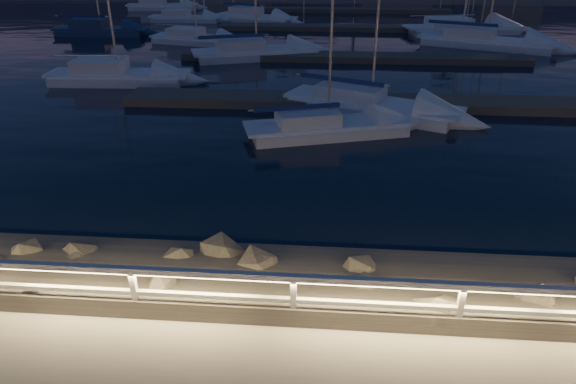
% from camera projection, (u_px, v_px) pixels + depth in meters
% --- Properties ---
extents(ground, '(400.00, 400.00, 0.00)m').
position_uv_depth(ground, '(401.00, 327.00, 9.50)').
color(ground, '#AAA399').
rests_on(ground, ground).
extents(harbor_water, '(400.00, 440.00, 0.60)m').
position_uv_depth(harbor_water, '(350.00, 50.00, 37.81)').
color(harbor_water, black).
rests_on(harbor_water, ground).
extents(guard_rail, '(44.11, 0.12, 1.06)m').
position_uv_depth(guard_rail, '(401.00, 293.00, 9.16)').
color(guard_rail, silver).
rests_on(guard_rail, ground).
extents(floating_docks, '(22.00, 36.00, 0.40)m').
position_uv_depth(floating_docks, '(350.00, 39.00, 38.70)').
color(floating_docks, '#564F47').
rests_on(floating_docks, ground).
extents(sailboat_a, '(7.63, 2.58, 12.90)m').
position_uv_depth(sailboat_a, '(115.00, 75.00, 27.68)').
color(sailboat_a, silver).
rests_on(sailboat_a, ground).
extents(sailboat_b, '(6.87, 3.75, 11.29)m').
position_uv_depth(sailboat_b, '(324.00, 125.00, 20.38)').
color(sailboat_b, silver).
rests_on(sailboat_b, ground).
extents(sailboat_c, '(8.11, 5.24, 13.45)m').
position_uv_depth(sailboat_c, '(367.00, 103.00, 23.07)').
color(sailboat_c, silver).
rests_on(sailboat_c, ground).
extents(sailboat_e, '(7.56, 2.48, 12.83)m').
position_uv_depth(sailboat_e, '(99.00, 29.00, 41.46)').
color(sailboat_e, navy).
rests_on(sailboat_e, ground).
extents(sailboat_f, '(8.58, 4.97, 14.14)m').
position_uv_depth(sailboat_f, '(253.00, 51.00, 33.38)').
color(sailboat_f, silver).
rests_on(sailboat_f, ground).
extents(sailboat_g, '(9.71, 6.12, 16.05)m').
position_uv_depth(sailboat_g, '(483.00, 40.00, 36.91)').
color(sailboat_g, silver).
rests_on(sailboat_g, ground).
extents(sailboat_i, '(8.09, 5.11, 13.50)m').
position_uv_depth(sailboat_i, '(254.00, 17.00, 47.91)').
color(sailboat_i, silver).
rests_on(sailboat_i, ground).
extents(sailboat_j, '(7.30, 3.70, 11.98)m').
position_uv_depth(sailboat_j, '(195.00, 38.00, 38.05)').
color(sailboat_j, silver).
rests_on(sailboat_j, ground).
extents(sailboat_l, '(9.86, 4.69, 16.08)m').
position_uv_depth(sailboat_l, '(459.00, 28.00, 42.21)').
color(sailboat_l, silver).
rests_on(sailboat_l, ground).
extents(sailboat_m, '(7.84, 3.29, 13.04)m').
position_uv_depth(sailboat_m, '(160.00, 5.00, 56.17)').
color(sailboat_m, silver).
rests_on(sailboat_m, ground).
extents(sailboat_n, '(6.78, 2.14, 11.48)m').
position_uv_depth(sailboat_n, '(184.00, 17.00, 48.12)').
color(sailboat_n, silver).
rests_on(sailboat_n, ground).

